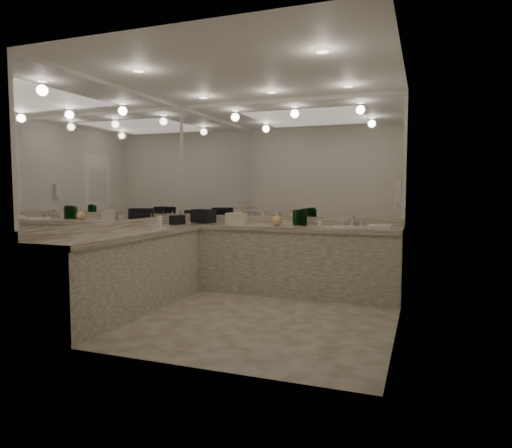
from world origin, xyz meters
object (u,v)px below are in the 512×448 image
at_px(cream_cosmetic_case, 236,218).
at_px(soap_bottle_c, 277,218).
at_px(sink, 349,227).
at_px(soap_bottle_b, 234,217).
at_px(wall_phone, 399,191).
at_px(soap_bottle_a, 240,216).
at_px(hand_towel, 380,227).
at_px(black_toiletry_bag, 203,217).

xyz_separation_m(cream_cosmetic_case, soap_bottle_c, (0.58, -0.01, 0.01)).
distance_m(cream_cosmetic_case, soap_bottle_c, 0.58).
distance_m(sink, cream_cosmetic_case, 1.52).
bearing_deg(soap_bottle_c, soap_bottle_b, -177.50).
distance_m(wall_phone, cream_cosmetic_case, 2.20).
distance_m(sink, soap_bottle_a, 1.52).
relative_size(hand_towel, soap_bottle_a, 1.29).
bearing_deg(wall_phone, soap_bottle_b, 168.94).
xyz_separation_m(black_toiletry_bag, cream_cosmetic_case, (0.51, -0.01, -0.01)).
distance_m(sink, wall_phone, 0.91).
height_order(wall_phone, cream_cosmetic_case, wall_phone).
bearing_deg(black_toiletry_bag, soap_bottle_a, 11.66).
bearing_deg(soap_bottle_a, soap_bottle_b, -97.26).
bearing_deg(wall_phone, hand_towel, 119.68).
bearing_deg(soap_bottle_b, sink, 3.08).
relative_size(wall_phone, soap_bottle_c, 1.32).
bearing_deg(soap_bottle_c, sink, 3.45).
bearing_deg(black_toiletry_bag, hand_towel, -1.34).
xyz_separation_m(wall_phone, cream_cosmetic_case, (-2.12, 0.45, -0.37)).
relative_size(soap_bottle_a, soap_bottle_c, 1.10).
xyz_separation_m(sink, wall_phone, (0.61, -0.50, 0.46)).
xyz_separation_m(sink, black_toiletry_bag, (-2.03, -0.04, 0.10)).
bearing_deg(soap_bottle_c, cream_cosmetic_case, 178.98).
distance_m(wall_phone, hand_towel, 0.63).
height_order(sink, wall_phone, wall_phone).
bearing_deg(cream_cosmetic_case, black_toiletry_bag, 173.19).
bearing_deg(cream_cosmetic_case, sink, -4.14).
bearing_deg(hand_towel, wall_phone, -60.32).
height_order(hand_towel, soap_bottle_a, soap_bottle_a).
xyz_separation_m(wall_phone, soap_bottle_c, (-1.55, 0.44, -0.36)).
bearing_deg(black_toiletry_bag, soap_bottle_c, -0.97).
relative_size(cream_cosmetic_case, soap_bottle_c, 1.46).
relative_size(cream_cosmetic_case, soap_bottle_a, 1.33).
distance_m(soap_bottle_b, soap_bottle_c, 0.59).
xyz_separation_m(hand_towel, soap_bottle_a, (-1.89, 0.16, 0.08)).
relative_size(sink, soap_bottle_c, 2.42).
distance_m(cream_cosmetic_case, soap_bottle_b, 0.04).
bearing_deg(soap_bottle_a, soap_bottle_c, -12.30).
bearing_deg(soap_bottle_b, hand_towel, -0.36).
height_order(black_toiletry_bag, soap_bottle_c, soap_bottle_c).
xyz_separation_m(black_toiletry_bag, hand_towel, (2.40, -0.06, -0.07)).
height_order(cream_cosmetic_case, soap_bottle_b, soap_bottle_b).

